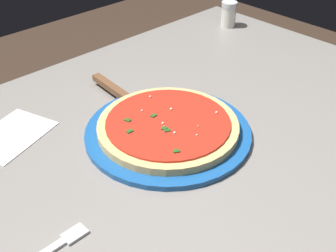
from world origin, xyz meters
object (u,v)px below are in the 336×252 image
Objects in this scene: serving_plate at (168,132)px; pizza_server at (121,95)px; parmesan_shaker at (229,14)px; pizza at (168,126)px; napkin_folded_right at (11,135)px.

serving_plate is 0.16m from pizza_server.
parmesan_shaker is (0.50, 0.12, 0.02)m from pizza_server.
serving_plate is at bearing -151.68° from parmesan_shaker.
serving_plate is 1.18× the size of pizza.
napkin_folded_right is (-0.24, 0.05, -0.02)m from pizza_server.
pizza_server is at bearing -11.96° from napkin_folded_right.
pizza is at bearing -151.68° from parmesan_shaker.
pizza_server reaches higher than serving_plate.
pizza is (-0.00, 0.00, 0.02)m from serving_plate.
pizza_server is 1.46× the size of napkin_folded_right.
napkin_folded_right is at bearing 168.04° from pizza_server.
pizza reaches higher than napkin_folded_right.
napkin_folded_right is (-0.23, 0.21, -0.02)m from pizza.
pizza is 3.71× the size of parmesan_shaker.
pizza is 0.31m from napkin_folded_right.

